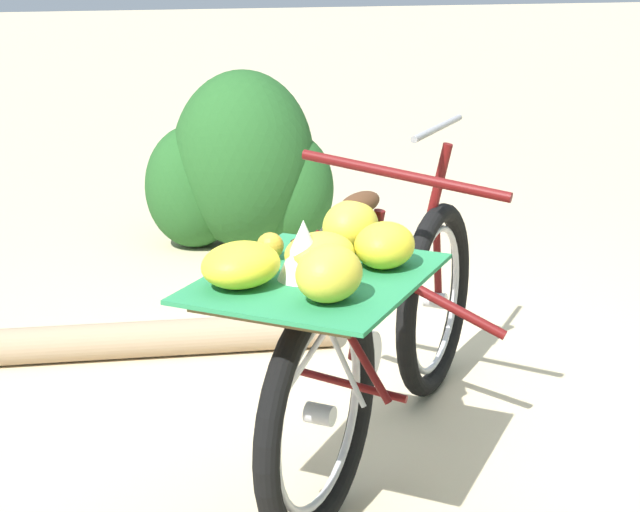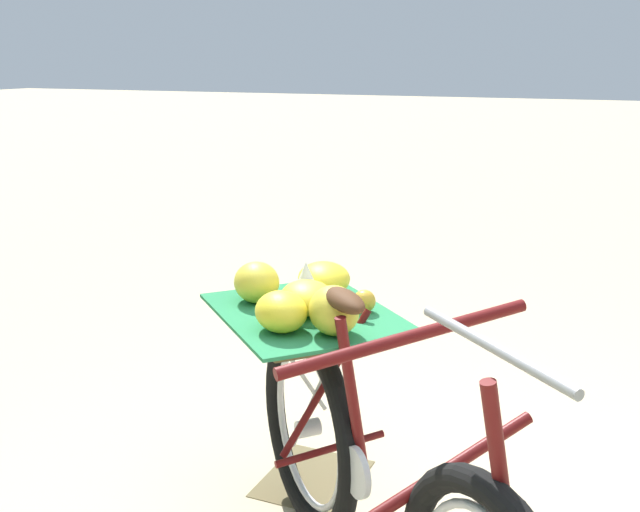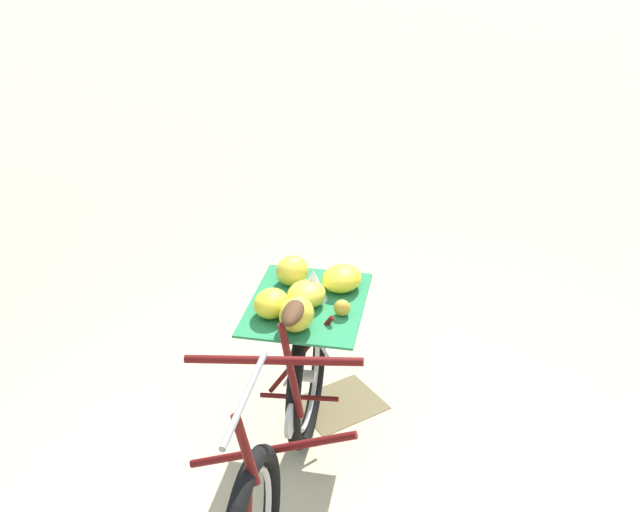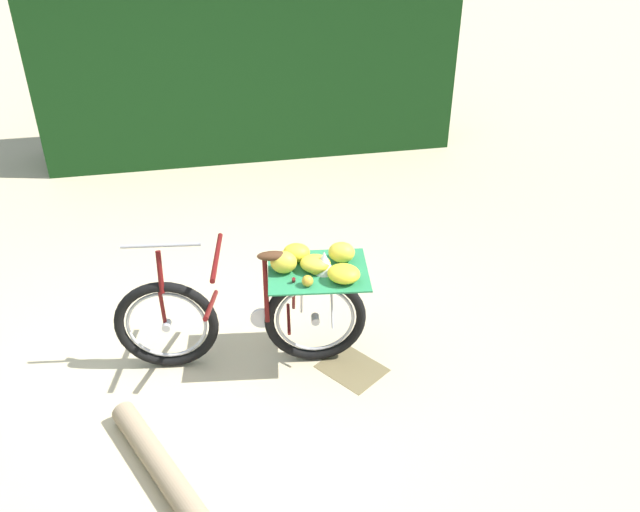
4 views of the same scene
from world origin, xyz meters
name	(u,v)px [view 2 (image 2 of 4)]	position (x,y,z in m)	size (l,w,h in m)	color
bicycle	(356,439)	(-0.28, -0.37, 0.50)	(1.43, 1.51, 1.03)	black
leaf_litter_patch	(313,478)	(-0.80, -0.74, 0.00)	(0.44, 0.36, 0.01)	olive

